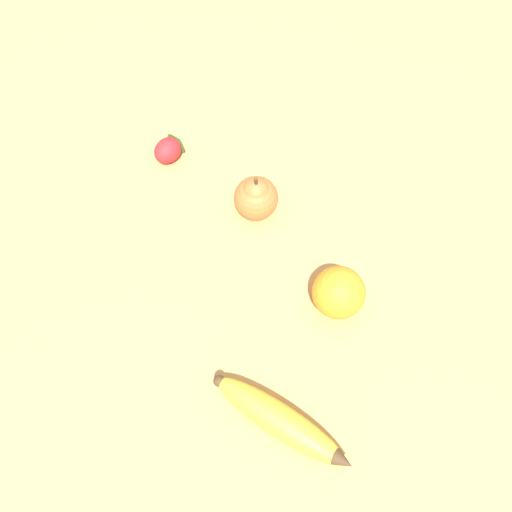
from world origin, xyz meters
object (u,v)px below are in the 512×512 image
strawberry (170,149)px  pear (256,197)px  banana (281,421)px  orange (339,292)px

strawberry → pear: bearing=-86.9°
banana → orange: 0.18m
banana → pear: bearing=128.2°
orange → pear: pear is taller
orange → banana: bearing=-77.1°
banana → pear: (-0.22, 0.22, 0.02)m
orange → pear: (-0.18, 0.05, 0.00)m
banana → strawberry: banana is taller
pear → strawberry: size_ratio=1.60×
orange → strawberry: (-0.34, 0.04, -0.02)m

